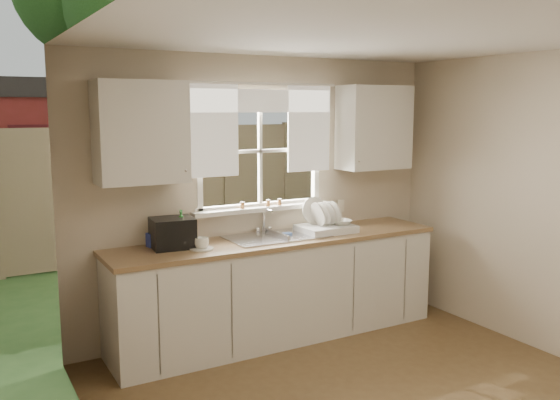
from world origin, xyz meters
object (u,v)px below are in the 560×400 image
dish_rack (325,225)px  cup (202,243)px  soap_bottle_a (181,228)px  black_appliance (172,233)px

dish_rack → cup: (-1.24, -0.06, -0.02)m
dish_rack → cup: bearing=-177.3°
dish_rack → soap_bottle_a: size_ratio=1.62×
cup → black_appliance: bearing=141.7°
cup → soap_bottle_a: bearing=124.6°
dish_rack → cup: dish_rack is taller
soap_bottle_a → black_appliance: size_ratio=0.90×
dish_rack → soap_bottle_a: dish_rack is taller
black_appliance → soap_bottle_a: bearing=12.0°
dish_rack → soap_bottle_a: bearing=175.3°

